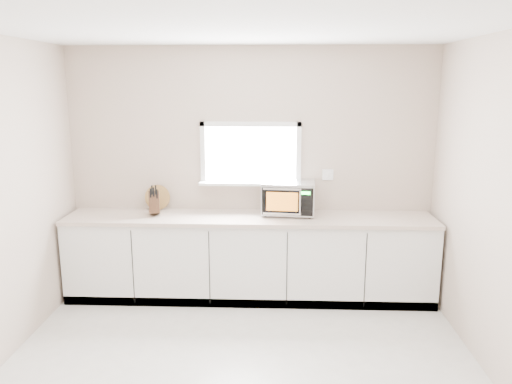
{
  "coord_description": "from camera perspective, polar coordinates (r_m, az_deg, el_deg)",
  "views": [
    {
      "loc": [
        0.28,
        -3.43,
        2.31
      ],
      "look_at": [
        0.08,
        1.55,
        1.22
      ],
      "focal_mm": 35.0,
      "sensor_mm": 36.0,
      "label": 1
    }
  ],
  "objects": [
    {
      "name": "back_wall",
      "position": [
        5.52,
        -0.6,
        2.49
      ],
      "size": [
        4.0,
        0.17,
        2.7
      ],
      "color": "#B9A593",
      "rests_on": "ground"
    },
    {
      "name": "microwave",
      "position": [
        5.39,
        3.76,
        -0.55
      ],
      "size": [
        0.59,
        0.5,
        0.36
      ],
      "rotation": [
        0.0,
        0.0,
        -0.09
      ],
      "color": "black",
      "rests_on": "countertop"
    },
    {
      "name": "cutting_board",
      "position": [
        5.67,
        -11.2,
        -0.6
      ],
      "size": [
        0.28,
        0.07,
        0.28
      ],
      "primitive_type": "cylinder",
      "rotation": [
        1.4,
        0.0,
        0.0
      ],
      "color": "#A97B41",
      "rests_on": "countertop"
    },
    {
      "name": "coffee_grinder",
      "position": [
        5.31,
        4.77,
        -1.71
      ],
      "size": [
        0.13,
        0.13,
        0.2
      ],
      "rotation": [
        0.0,
        0.0,
        -0.09
      ],
      "color": "#BABDC2",
      "rests_on": "countertop"
    },
    {
      "name": "countertop",
      "position": [
        5.32,
        -0.76,
        -3.0
      ],
      "size": [
        3.92,
        0.64,
        0.04
      ],
      "primitive_type": "cube",
      "color": "beige",
      "rests_on": "cabinets"
    },
    {
      "name": "cabinets",
      "position": [
        5.47,
        -0.74,
        -7.62
      ],
      "size": [
        3.92,
        0.6,
        0.88
      ],
      "primitive_type": "cube",
      "color": "silver",
      "rests_on": "ground"
    },
    {
      "name": "knife_block",
      "position": [
        5.44,
        -11.55,
        -1.11
      ],
      "size": [
        0.16,
        0.25,
        0.34
      ],
      "rotation": [
        0.0,
        0.0,
        0.22
      ],
      "color": "#4B331A",
      "rests_on": "countertop"
    }
  ]
}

